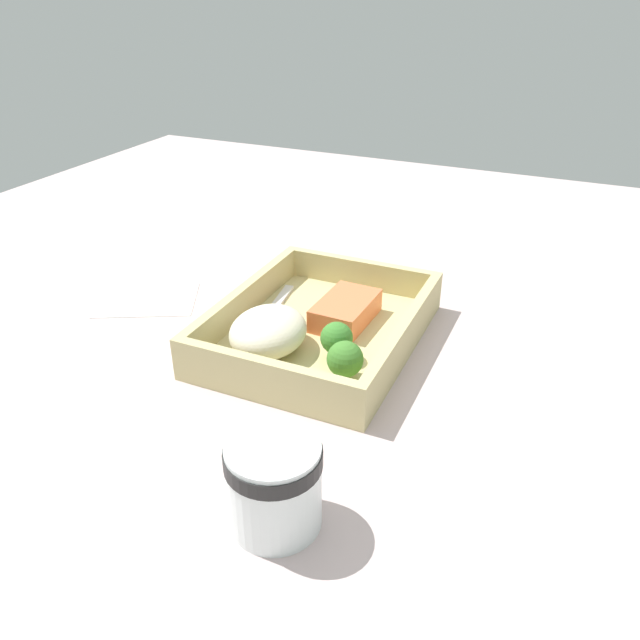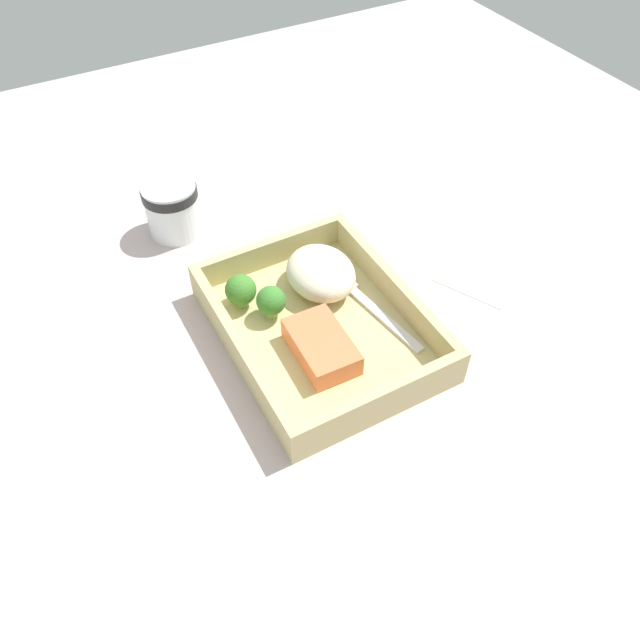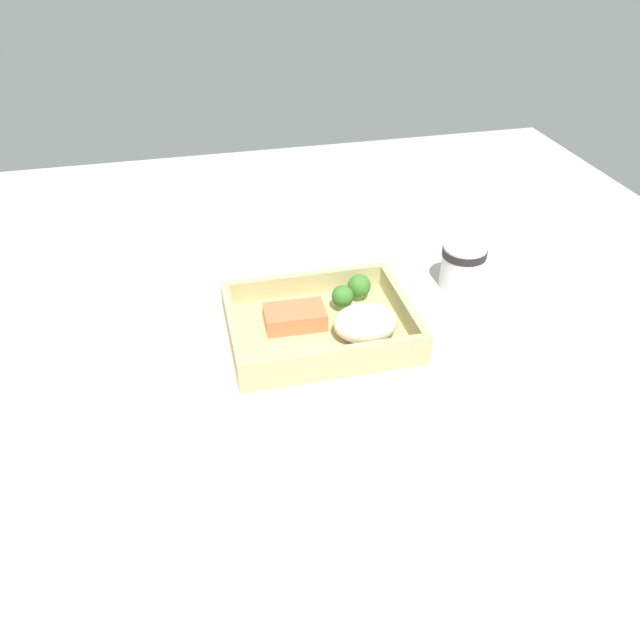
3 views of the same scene
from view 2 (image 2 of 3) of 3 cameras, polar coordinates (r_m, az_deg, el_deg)
ground_plane at (r=74.70cm, az=-0.00°, el=-1.92°), size 160.00×160.00×2.00cm
takeout_tray at (r=73.49cm, az=-0.00°, el=-1.11°), size 27.51×21.41×1.20cm
tray_rim at (r=71.66cm, az=-0.00°, el=0.20°), size 27.51×21.41×3.73cm
salmon_fillet at (r=69.40cm, az=0.11°, el=-2.44°), size 9.43×6.01×2.82cm
mashed_potatoes at (r=76.23cm, az=0.07°, el=4.33°), size 9.65×8.12×4.77cm
broccoli_floret_1 at (r=74.60cm, az=-7.26°, el=2.70°), size 3.76×3.76×4.38cm
broccoli_floret_2 at (r=72.91cm, az=-4.50°, el=1.72°), size 3.51×3.51×4.31cm
fork at (r=75.54cm, az=4.56°, el=1.33°), size 15.87×3.95×0.44cm
paper_cup at (r=87.61cm, az=-13.38°, el=10.08°), size 7.42×7.42×7.59cm
receipt_slip at (r=84.98cm, az=15.07°, el=4.67°), size 14.11×15.49×0.24cm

